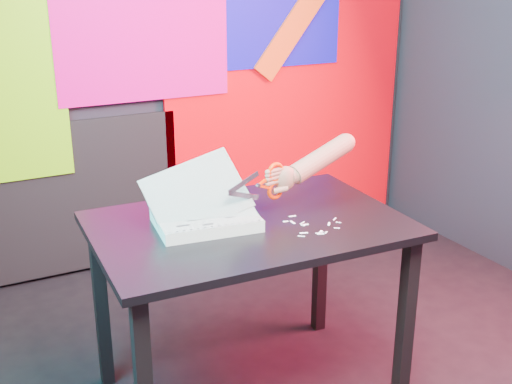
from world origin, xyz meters
TOP-DOWN VIEW (x-y plane):
  - room at (0.00, 0.00)m, footprint 3.01×3.01m
  - backdrop at (0.06, 1.46)m, footprint 2.88×0.05m
  - work_table at (-0.33, 0.07)m, footprint 1.16×0.80m
  - printout_stack at (-0.48, 0.11)m, footprint 0.40×0.30m
  - scissors at (-0.22, 0.09)m, footprint 0.25×0.06m
  - hand_forearm at (-0.01, 0.13)m, footprint 0.44×0.13m
  - paper_clippings at (-0.15, -0.08)m, footprint 0.22×0.20m

SIDE VIEW (x-z plane):
  - work_table at x=-0.33m, z-range 0.28..1.03m
  - paper_clippings at x=-0.15m, z-range 0.75..0.75m
  - printout_stack at x=-0.48m, z-range 0.64..0.91m
  - scissors at x=-0.22m, z-range 0.81..0.96m
  - hand_forearm at x=-0.01m, z-range 0.84..1.01m
  - backdrop at x=0.06m, z-range -0.08..2.00m
  - room at x=0.00m, z-range 0.00..2.71m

